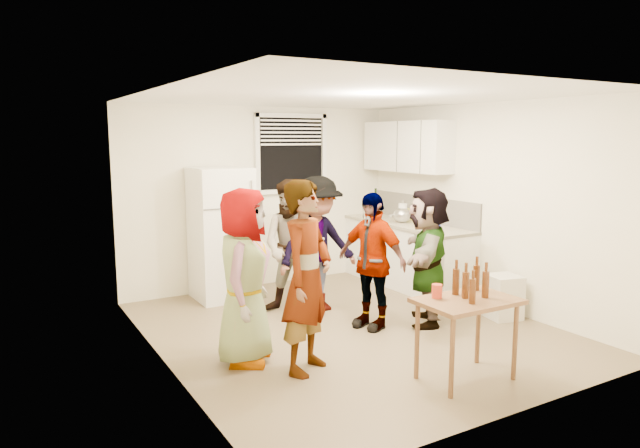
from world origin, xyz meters
TOP-DOWN VIEW (x-y plane):
  - room at (0.00, 0.00)m, footprint 4.00×4.50m
  - window at (0.45, 2.21)m, footprint 1.12×0.10m
  - refrigerator at (-0.75, 1.88)m, footprint 0.70×0.70m
  - counter_lower at (1.70, 1.15)m, footprint 0.60×2.20m
  - countertop at (1.70, 1.15)m, footprint 0.64×2.22m
  - backsplash at (1.99, 1.15)m, footprint 0.03×2.20m
  - upper_cabinets at (1.83, 1.35)m, footprint 0.34×1.60m
  - kettle at (1.65, 1.19)m, footprint 0.33×0.30m
  - paper_towel at (1.68, 1.22)m, footprint 0.12×0.12m
  - wine_bottle at (1.75, 1.97)m, footprint 0.08×0.08m
  - beer_bottle_counter at (1.60, 0.55)m, footprint 0.06×0.06m
  - blue_cup at (1.60, 0.43)m, footprint 0.10×0.10m
  - picture_frame at (1.92, 1.37)m, footprint 0.02×0.20m
  - trash_bin at (1.75, -0.57)m, footprint 0.41×0.41m
  - serving_table at (0.15, -1.59)m, footprint 0.86×0.58m
  - beer_bottle_table at (0.09, -1.71)m, footprint 0.05×0.05m
  - red_cup at (-0.05, -1.44)m, footprint 0.09×0.09m
  - guest_grey at (-1.34, -0.26)m, footprint 1.79×1.60m
  - guest_stripe at (-0.93, -0.73)m, footprint 1.48×1.77m
  - guest_back_left at (-0.25, 0.82)m, footprint 1.68×1.67m
  - guest_back_right at (0.04, 0.77)m, footprint 1.14×1.68m
  - guest_black at (0.25, -0.05)m, footprint 1.69×1.29m
  - guest_orange at (0.87, -0.25)m, footprint 2.09×2.07m

SIDE VIEW (x-z plane):
  - room at x=0.00m, z-range -1.25..1.25m
  - serving_table at x=0.15m, z-range -0.36..0.36m
  - guest_grey at x=-1.34m, z-range -0.26..0.26m
  - guest_stripe at x=-0.93m, z-range -0.21..0.21m
  - guest_back_left at x=-0.25m, z-range -0.30..0.30m
  - guest_back_right at x=0.04m, z-range -0.30..0.30m
  - guest_black at x=0.25m, z-range -0.18..0.18m
  - guest_orange at x=0.87m, z-range -0.23..0.23m
  - trash_bin at x=1.75m, z-range 0.00..0.50m
  - counter_lower at x=1.70m, z-range 0.00..0.86m
  - beer_bottle_table at x=0.09m, z-range 0.61..0.82m
  - red_cup at x=-0.05m, z-range 0.66..0.78m
  - refrigerator at x=-0.75m, z-range 0.00..1.70m
  - countertop at x=1.70m, z-range 0.86..0.90m
  - paper_towel at x=1.68m, z-range 0.77..1.03m
  - wine_bottle at x=1.75m, z-range 0.75..1.05m
  - blue_cup at x=1.60m, z-range 0.83..0.97m
  - kettle at x=1.65m, z-range 0.79..1.01m
  - beer_bottle_counter at x=1.60m, z-range 0.78..1.02m
  - picture_frame at x=1.92m, z-range 0.90..1.06m
  - backsplash at x=1.99m, z-range 0.90..1.26m
  - window at x=0.45m, z-range 1.32..2.38m
  - upper_cabinets at x=1.83m, z-range 1.60..2.30m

